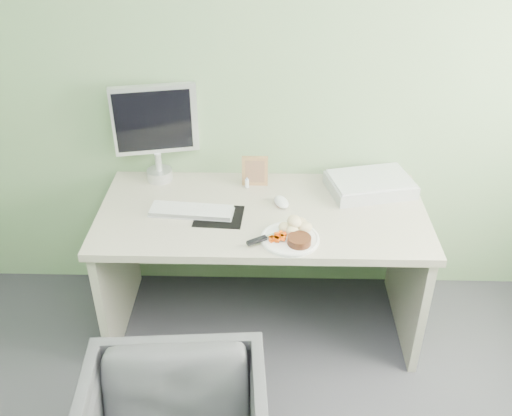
{
  "coord_description": "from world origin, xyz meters",
  "views": [
    {
      "loc": [
        0.02,
        -0.71,
        2.24
      ],
      "look_at": [
        -0.03,
        1.5,
        0.83
      ],
      "focal_mm": 40.0,
      "sensor_mm": 36.0,
      "label": 1
    }
  ],
  "objects_px": {
    "desk": "(262,241)",
    "plate": "(290,239)",
    "scanner": "(370,185)",
    "monitor": "(156,128)"
  },
  "relations": [
    {
      "from": "monitor",
      "to": "scanner",
      "type": "bearing_deg",
      "value": -17.71
    },
    {
      "from": "scanner",
      "to": "monitor",
      "type": "distance_m",
      "value": 1.13
    },
    {
      "from": "desk",
      "to": "plate",
      "type": "xyz_separation_m",
      "value": [
        0.13,
        -0.24,
        0.19
      ]
    },
    {
      "from": "desk",
      "to": "plate",
      "type": "height_order",
      "value": "plate"
    },
    {
      "from": "desk",
      "to": "plate",
      "type": "distance_m",
      "value": 0.33
    },
    {
      "from": "scanner",
      "to": "monitor",
      "type": "xyz_separation_m",
      "value": [
        -1.1,
        0.11,
        0.26
      ]
    },
    {
      "from": "plate",
      "to": "monitor",
      "type": "xyz_separation_m",
      "value": [
        -0.68,
        0.56,
        0.28
      ]
    },
    {
      "from": "desk",
      "to": "monitor",
      "type": "distance_m",
      "value": 0.79
    },
    {
      "from": "desk",
      "to": "scanner",
      "type": "height_order",
      "value": "scanner"
    },
    {
      "from": "desk",
      "to": "scanner",
      "type": "bearing_deg",
      "value": 20.54
    }
  ]
}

